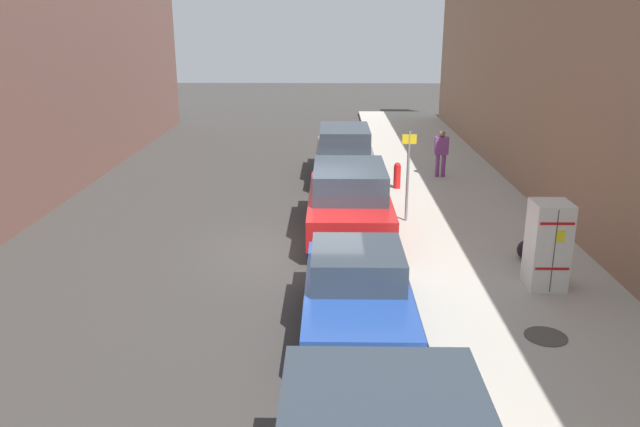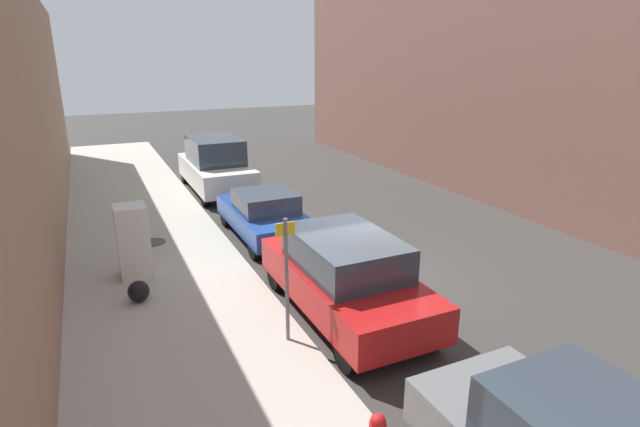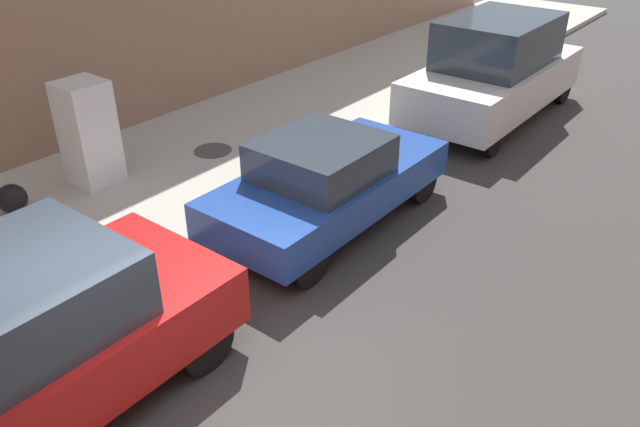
{
  "view_description": "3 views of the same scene",
  "coord_description": "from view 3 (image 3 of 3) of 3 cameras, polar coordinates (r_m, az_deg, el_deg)",
  "views": [
    {
      "loc": [
        -0.51,
        13.76,
        5.2
      ],
      "look_at": [
        -0.28,
        0.14,
        0.94
      ],
      "focal_mm": 35.0,
      "sensor_mm": 36.0,
      "label": 1
    },
    {
      "loc": [
        -5.39,
        -9.36,
        5.2
      ],
      "look_at": [
        -0.39,
        1.31,
        1.42
      ],
      "focal_mm": 28.0,
      "sensor_mm": 36.0,
      "label": 2
    },
    {
      "loc": [
        4.07,
        -2.71,
        4.92
      ],
      "look_at": [
        0.17,
        2.24,
        1.31
      ],
      "focal_mm": 35.0,
      "sensor_mm": 36.0,
      "label": 3
    }
  ],
  "objects": [
    {
      "name": "ground_plane",
      "position": [
        6.94,
        -13.2,
        -16.4
      ],
      "size": [
        80.0,
        80.0,
        0.0
      ],
      "primitive_type": "plane",
      "color": "#383533"
    },
    {
      "name": "parked_hatchback_blue",
      "position": [
        9.31,
        0.68,
        3.05
      ],
      "size": [
        1.79,
        4.09,
        1.43
      ],
      "color": "#23479E",
      "rests_on": "ground"
    },
    {
      "name": "trash_bag",
      "position": [
        10.64,
        -26.34,
        1.23
      ],
      "size": [
        0.45,
        0.45,
        0.45
      ],
      "primitive_type": "sphere",
      "color": "black",
      "rests_on": "sidewalk_slab"
    },
    {
      "name": "discarded_refrigerator",
      "position": [
        10.88,
        -20.41,
        6.89
      ],
      "size": [
        0.71,
        0.73,
        1.73
      ],
      "color": "silver",
      "rests_on": "sidewalk_slab"
    },
    {
      "name": "parked_van_white",
      "position": [
        13.91,
        15.7,
        12.55
      ],
      "size": [
        2.04,
        4.9,
        2.13
      ],
      "color": "silver",
      "rests_on": "ground"
    },
    {
      "name": "manhole_cover",
      "position": [
        11.86,
        -9.77,
        5.7
      ],
      "size": [
        0.7,
        0.7,
        0.02
      ],
      "primitive_type": "cylinder",
      "color": "#47443F",
      "rests_on": "sidewalk_slab"
    }
  ]
}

